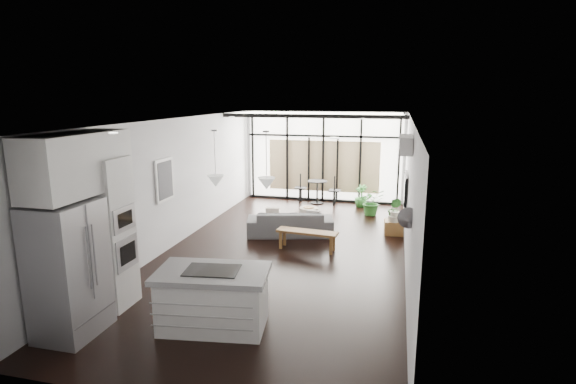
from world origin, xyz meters
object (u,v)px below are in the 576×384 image
at_px(fridge, 68,270).
at_px(pouf, 309,215).
at_px(island, 213,299).
at_px(sofa, 290,219).
at_px(milk_can, 394,223).
at_px(tv, 406,189).
at_px(console_bench, 307,240).

xyz_separation_m(fridge, pouf, (2.12, 6.30, -0.74)).
bearing_deg(island, fridge, -168.89).
distance_m(sofa, milk_can, 2.50).
relative_size(sofa, tv, 1.85).
height_order(fridge, milk_can, fridge).
xyz_separation_m(fridge, sofa, (1.89, 5.15, -0.55)).
relative_size(island, milk_can, 2.72).
height_order(island, tv, tv).
bearing_deg(island, console_bench, 71.82).
distance_m(fridge, tv, 6.71).
bearing_deg(fridge, console_bench, 59.23).
bearing_deg(island, sofa, 81.64).
bearing_deg(sofa, fridge, 55.25).
relative_size(milk_can, tv, 0.53).
relative_size(console_bench, tv, 1.20).
relative_size(fridge, console_bench, 1.43).
height_order(milk_can, tv, tv).
bearing_deg(console_bench, island, -94.53).
bearing_deg(pouf, milk_can, -14.06).
distance_m(sofa, console_bench, 1.15).
distance_m(fridge, milk_can, 7.22).
height_order(fridge, pouf, fridge).
xyz_separation_m(console_bench, tv, (2.02, 0.75, 1.09)).
relative_size(fridge, pouf, 3.78).
bearing_deg(sofa, pouf, -115.87).
distance_m(console_bench, milk_can, 2.39).
height_order(sofa, pouf, sofa).
relative_size(island, console_bench, 1.19).
distance_m(island, sofa, 4.52).
bearing_deg(sofa, milk_can, 179.21).
bearing_deg(milk_can, fridge, -126.86).
height_order(island, pouf, island).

